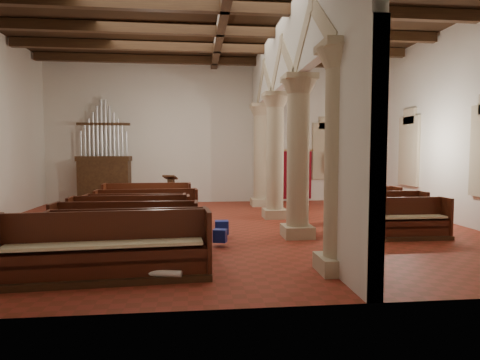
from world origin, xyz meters
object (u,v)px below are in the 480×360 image
pipe_organ (105,171)px  nave_pew_0 (106,258)px  lectern (171,193)px  processional_banner (332,184)px  aisle_pew_0 (410,225)px

pipe_organ → nave_pew_0: size_ratio=1.23×
nave_pew_0 → lectern: bearing=83.2°
processional_banner → aisle_pew_0: (-0.51, -7.32, -0.45)m
lectern → aisle_pew_0: 9.28m
nave_pew_0 → aisle_pew_0: 7.32m
pipe_organ → nave_pew_0: bearing=-77.4°
nave_pew_0 → processional_banner: bearing=49.6°
pipe_organ → nave_pew_0: pipe_organ is taller
pipe_organ → lectern: pipe_organ is taller
lectern → nave_pew_0: (-0.49, -9.35, -0.14)m
processional_banner → aisle_pew_0: bearing=-85.7°
lectern → aisle_pew_0: (6.36, -6.76, -0.18)m
processional_banner → nave_pew_0: (-7.36, -9.92, -0.41)m
lectern → aisle_pew_0: lectern is taller
processional_banner → nave_pew_0: 12.35m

